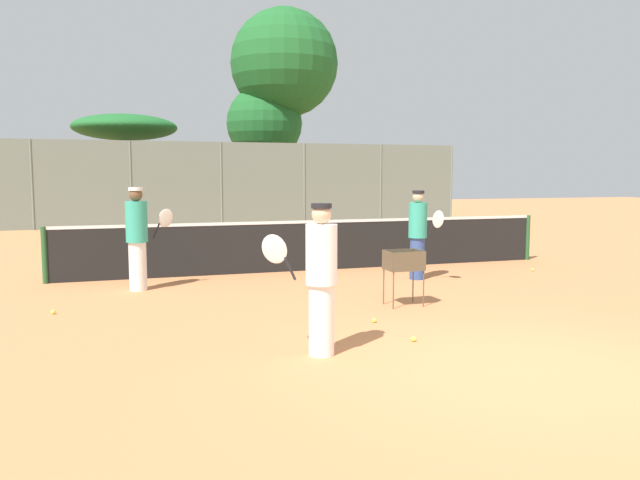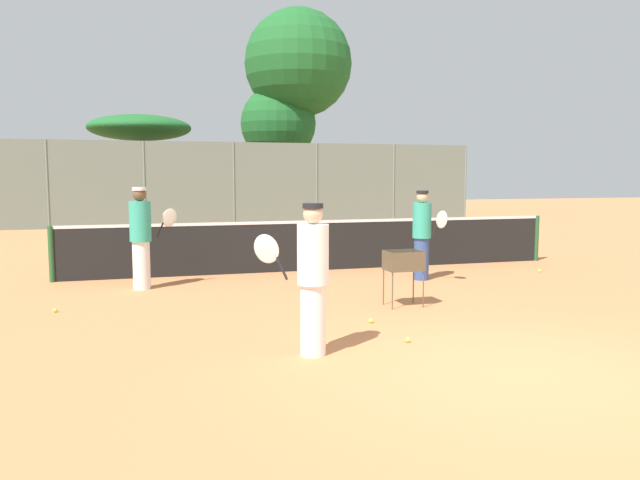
{
  "view_description": "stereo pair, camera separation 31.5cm",
  "coord_description": "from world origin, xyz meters",
  "views": [
    {
      "loc": [
        -4.01,
        -5.32,
        2.03
      ],
      "look_at": [
        -0.96,
        4.03,
        1.0
      ],
      "focal_mm": 35.0,
      "sensor_mm": 36.0,
      "label": 1
    },
    {
      "loc": [
        -3.71,
        -5.41,
        2.03
      ],
      "look_at": [
        -0.96,
        4.03,
        1.0
      ],
      "focal_mm": 35.0,
      "sensor_mm": 36.0,
      "label": 2
    }
  ],
  "objects": [
    {
      "name": "ball_cart",
      "position": [
        0.21,
        3.37,
        0.64
      ],
      "size": [
        0.56,
        0.41,
        0.87
      ],
      "color": "brown",
      "rests_on": "ground_plane"
    },
    {
      "name": "tree_2",
      "position": [
        2.91,
        24.55,
        4.47
      ],
      "size": [
        3.65,
        3.65,
        6.33
      ],
      "color": "brown",
      "rests_on": "ground_plane"
    },
    {
      "name": "player_yellow_shirt",
      "position": [
        -1.87,
        1.23,
        0.89
      ],
      "size": [
        0.84,
        0.52,
        1.72
      ],
      "rotation": [
        0.0,
        0.0,
        2.67
      ],
      "color": "white",
      "rests_on": "ground_plane"
    },
    {
      "name": "tennis_ball_2",
      "position": [
        -0.61,
        1.41,
        0.03
      ],
      "size": [
        0.07,
        0.07,
        0.07
      ],
      "primitive_type": "sphere",
      "color": "#D1E54C",
      "rests_on": "ground_plane"
    },
    {
      "name": "tennis_ball_3",
      "position": [
        4.32,
        5.68,
        0.03
      ],
      "size": [
        0.07,
        0.07,
        0.07
      ],
      "primitive_type": "sphere",
      "color": "#D1E54C",
      "rests_on": "ground_plane"
    },
    {
      "name": "tennis_ball_1",
      "position": [
        -4.95,
        4.4,
        0.03
      ],
      "size": [
        0.07,
        0.07,
        0.07
      ],
      "primitive_type": "sphere",
      "color": "#D1E54C",
      "rests_on": "ground_plane"
    },
    {
      "name": "tennis_net",
      "position": [
        0.0,
        7.24,
        0.56
      ],
      "size": [
        10.75,
        0.1,
        1.07
      ],
      "color": "#26592D",
      "rests_on": "ground_plane"
    },
    {
      "name": "tree_1",
      "position": [
        -3.57,
        22.95,
        3.98
      ],
      "size": [
        4.4,
        4.4,
        4.59
      ],
      "color": "brown",
      "rests_on": "ground_plane"
    },
    {
      "name": "player_red_cap",
      "position": [
        -3.68,
        6.01,
        0.94
      ],
      "size": [
        0.89,
        0.48,
        1.81
      ],
      "rotation": [
        0.0,
        0.0,
        0.38
      ],
      "color": "white",
      "rests_on": "ground_plane"
    },
    {
      "name": "tree_0",
      "position": [
        3.83,
        24.18,
        7.31
      ],
      "size": [
        5.14,
        5.14,
        9.91
      ],
      "color": "brown",
      "rests_on": "ground_plane"
    },
    {
      "name": "parked_car",
      "position": [
        -3.19,
        21.98,
        0.66
      ],
      "size": [
        4.2,
        1.7,
        1.6
      ],
      "color": "#232328",
      "rests_on": "ground_plane"
    },
    {
      "name": "tennis_ball_4",
      "position": [
        -0.68,
        2.46,
        0.03
      ],
      "size": [
        0.07,
        0.07,
        0.07
      ],
      "primitive_type": "sphere",
      "color": "#D1E54C",
      "rests_on": "ground_plane"
    },
    {
      "name": "ground_plane",
      "position": [
        0.0,
        0.0,
        0.0
      ],
      "size": [
        80.0,
        80.0,
        0.0
      ],
      "primitive_type": "plane",
      "color": "#D37F4C"
    },
    {
      "name": "back_fence",
      "position": [
        0.0,
        19.67,
        1.66
      ],
      "size": [
        20.87,
        0.08,
        3.33
      ],
      "color": "slate",
      "rests_on": "ground_plane"
    },
    {
      "name": "player_white_outfit",
      "position": [
        1.53,
        5.52,
        0.9
      ],
      "size": [
        0.4,
        0.89,
        1.73
      ],
      "rotation": [
        0.0,
        0.0,
        5.0
      ],
      "color": "#334C8C",
      "rests_on": "ground_plane"
    }
  ]
}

